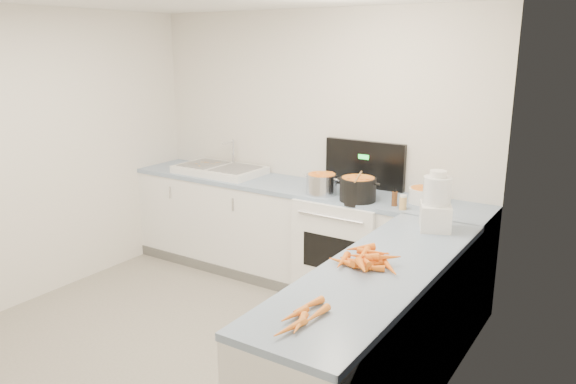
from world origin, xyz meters
The scene contains 18 objects.
floor centered at (0.00, 0.00, 0.00)m, with size 3.50×4.00×0.00m, color gray, non-canonical shape.
wall_back centered at (0.00, 2.00, 1.25)m, with size 3.50×2.50×0.00m, color silver, non-canonical shape.
wall_left centered at (-1.75, 0.00, 1.25)m, with size 4.00×2.50×0.00m, color silver, non-canonical shape.
wall_right centered at (1.75, 0.00, 1.25)m, with size 4.00×2.50×0.00m, color silver, non-canonical shape.
counter_back centered at (0.00, 1.70, 0.47)m, with size 3.50×0.62×0.94m.
counter_right centered at (1.45, 0.30, 0.47)m, with size 0.62×2.20×0.94m.
stove centered at (0.55, 1.69, 0.47)m, with size 0.76×0.65×1.36m.
sink centered at (-0.90, 1.70, 0.98)m, with size 0.86×0.52×0.31m.
steel_pot centered at (0.35, 1.55, 1.02)m, with size 0.27×0.27×0.19m, color silver.
black_pot centered at (0.70, 1.53, 1.03)m, with size 0.30×0.30×0.21m, color black.
wooden_spoon centered at (0.70, 1.53, 1.14)m, with size 0.02×0.02×0.38m, color #AD7A47.
mixing_bowl centered at (1.19, 1.78, 1.00)m, with size 0.26×0.26×0.12m, color white.
extract_bottle centered at (1.02, 1.55, 1.00)m, with size 0.05×0.05×0.12m, color #593319.
spice_jar centered at (1.11, 1.49, 0.99)m, with size 0.06×0.06×0.10m, color #E5B266.
food_processor centered at (1.48, 1.16, 1.12)m, with size 0.28×0.31×0.42m.
carrot_pile centered at (1.36, 0.28, 0.98)m, with size 0.44×0.47×0.09m.
peeled_carrots centered at (1.41, -0.49, 0.96)m, with size 0.15×0.44×0.04m.
peelings centered at (-1.09, 1.71, 1.02)m, with size 0.22×0.28×0.01m.
Camera 1 is at (2.64, -2.52, 2.19)m, focal length 35.00 mm.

